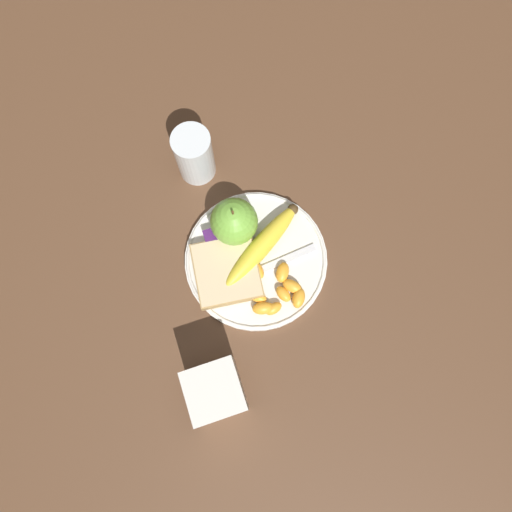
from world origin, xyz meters
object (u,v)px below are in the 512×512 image
object	(u,v)px
plate	(256,260)
jam_packet	(216,241)
fork	(260,270)
banana	(262,246)
juice_glass	(195,156)
bread_slice	(227,271)
apple	(234,222)
condiment_caddy	(215,391)

from	to	relation	value
plate	jam_packet	distance (m)	0.07
fork	jam_packet	size ratio (longest dim) A/B	4.21
jam_packet	banana	bearing A→B (deg)	-116.14
juice_glass	fork	xyz separation A→B (m)	(-0.21, -0.05, -0.04)
plate	juice_glass	size ratio (longest dim) A/B	2.20
banana	jam_packet	bearing A→B (deg)	63.86
plate	bread_slice	world-z (taller)	bread_slice
apple	bread_slice	distance (m)	0.08
juice_glass	condiment_caddy	world-z (taller)	juice_glass
jam_packet	apple	bearing A→B (deg)	-71.56
apple	banana	xyz separation A→B (m)	(-0.05, -0.03, -0.02)
banana	fork	bearing A→B (deg)	158.73
banana	bread_slice	size ratio (longest dim) A/B	1.43
juice_glass	fork	bearing A→B (deg)	-168.00
plate	jam_packet	size ratio (longest dim) A/B	5.94
banana	condiment_caddy	world-z (taller)	condiment_caddy
plate	juice_glass	world-z (taller)	juice_glass
banana	fork	world-z (taller)	banana
fork	juice_glass	bearing A→B (deg)	-83.42
bread_slice	jam_packet	world-z (taller)	same
bread_slice	fork	bearing A→B (deg)	-105.00
plate	fork	world-z (taller)	fork
plate	condiment_caddy	size ratio (longest dim) A/B	2.65
bread_slice	condiment_caddy	xyz separation A→B (m)	(-0.17, 0.07, 0.02)
juice_glass	bread_slice	size ratio (longest dim) A/B	0.90
juice_glass	jam_packet	world-z (taller)	juice_glass
jam_packet	bread_slice	bearing A→B (deg)	-178.08
apple	bread_slice	world-z (taller)	apple
bread_slice	fork	distance (m)	0.06
apple	plate	bearing A→B (deg)	-164.32
condiment_caddy	apple	bearing A→B (deg)	-23.94
plate	apple	xyz separation A→B (m)	(0.06, 0.02, 0.04)
fork	plate	bearing A→B (deg)	-93.66
juice_glass	jam_packet	size ratio (longest dim) A/B	2.70
bread_slice	condiment_caddy	world-z (taller)	condiment_caddy
juice_glass	condiment_caddy	bearing A→B (deg)	167.88
jam_packet	plate	bearing A→B (deg)	-131.69
banana	plate	bearing A→B (deg)	135.02
fork	apple	bearing A→B (deg)	-83.22
banana	apple	bearing A→B (deg)	34.38
banana	condiment_caddy	xyz separation A→B (m)	(-0.20, 0.14, 0.02)
apple	condiment_caddy	bearing A→B (deg)	156.06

